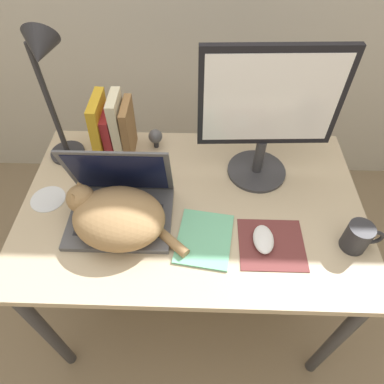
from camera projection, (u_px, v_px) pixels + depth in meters
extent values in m
plane|color=#847056|center=(190.00, 375.00, 1.51)|extent=(12.00, 12.00, 0.00)
cube|color=tan|center=(192.00, 205.00, 1.20)|extent=(1.18, 0.75, 0.03)
cylinder|color=#38383D|center=(46.00, 331.00, 1.28)|extent=(0.04, 0.04, 0.72)
cylinder|color=#38383D|center=(335.00, 340.00, 1.26)|extent=(0.04, 0.04, 0.72)
cylinder|color=#38383D|center=(86.00, 198.00, 1.70)|extent=(0.04, 0.04, 0.72)
cylinder|color=#38383D|center=(303.00, 204.00, 1.68)|extent=(0.04, 0.04, 0.72)
cube|color=#4C4C51|center=(121.00, 218.00, 1.13)|extent=(0.34, 0.26, 0.02)
cube|color=#28282D|center=(120.00, 219.00, 1.12)|extent=(0.28, 0.13, 0.00)
cube|color=#4C4C51|center=(119.00, 172.00, 1.09)|extent=(0.34, 0.09, 0.24)
cube|color=#0F1433|center=(119.00, 173.00, 1.09)|extent=(0.30, 0.07, 0.21)
ellipsoid|color=#99754C|center=(119.00, 218.00, 1.06)|extent=(0.32, 0.27, 0.14)
sphere|color=#99754C|center=(81.00, 199.00, 1.08)|extent=(0.09, 0.09, 0.09)
cone|color=#99754C|center=(79.00, 185.00, 1.07)|extent=(0.04, 0.04, 0.03)
cone|color=#99754C|center=(73.00, 197.00, 1.04)|extent=(0.04, 0.04, 0.03)
cylinder|color=#99754C|center=(170.00, 241.00, 1.07)|extent=(0.13, 0.12, 0.03)
cylinder|color=#333338|center=(256.00, 171.00, 1.28)|extent=(0.22, 0.22, 0.01)
cylinder|color=#333338|center=(259.00, 156.00, 1.22)|extent=(0.04, 0.04, 0.14)
cube|color=black|center=(271.00, 99.00, 1.04)|extent=(0.45, 0.04, 0.34)
cube|color=white|center=(271.00, 101.00, 1.04)|extent=(0.41, 0.02, 0.30)
cube|color=brown|center=(271.00, 244.00, 1.08)|extent=(0.21, 0.19, 0.00)
ellipsoid|color=silver|center=(263.00, 239.00, 1.07)|extent=(0.06, 0.11, 0.03)
cube|color=gold|center=(100.00, 127.00, 1.27)|extent=(0.05, 0.16, 0.24)
cube|color=maroon|center=(110.00, 133.00, 1.30)|extent=(0.03, 0.14, 0.18)
cube|color=beige|center=(118.00, 126.00, 1.27)|extent=(0.04, 0.13, 0.25)
cube|color=olive|center=(128.00, 129.00, 1.28)|extent=(0.03, 0.15, 0.22)
cylinder|color=#28282D|center=(68.00, 153.00, 1.35)|extent=(0.13, 0.13, 0.01)
cylinder|color=#28282D|center=(50.00, 104.00, 1.18)|extent=(0.02, 0.02, 0.44)
cone|color=#28282D|center=(39.00, 49.00, 0.98)|extent=(0.11, 0.13, 0.14)
cube|color=#6BBC93|center=(204.00, 238.00, 1.09)|extent=(0.20, 0.23, 0.01)
cylinder|color=#232328|center=(156.00, 144.00, 1.37)|extent=(0.02, 0.02, 0.02)
sphere|color=#4C4C51|center=(155.00, 136.00, 1.34)|extent=(0.06, 0.06, 0.06)
cylinder|color=#28282D|center=(357.00, 237.00, 1.04)|extent=(0.08, 0.08, 0.10)
torus|color=#28282D|center=(373.00, 237.00, 1.04)|extent=(0.06, 0.01, 0.06)
cylinder|color=silver|center=(48.00, 199.00, 1.20)|extent=(0.12, 0.12, 0.00)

